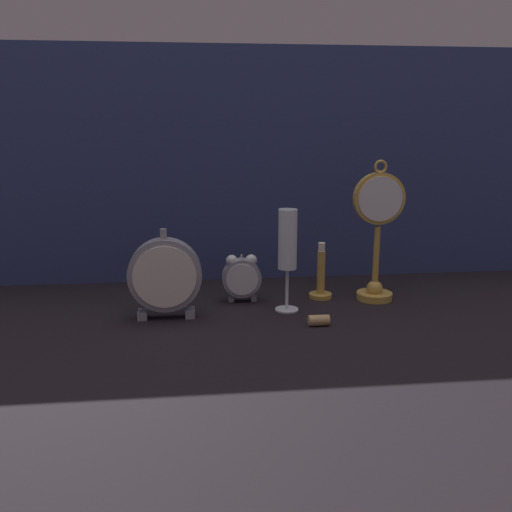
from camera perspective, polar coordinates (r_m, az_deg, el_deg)
ground_plane at (r=1.19m, az=0.44°, el=-6.38°), size 4.00×4.00×0.00m
fabric_backdrop_drape at (r=1.45m, az=-1.11°, el=8.96°), size 1.74×0.01×0.58m
pocket_watch_on_stand at (r=1.32m, az=12.05°, el=2.14°), size 0.12×0.08×0.32m
alarm_clock_twin_bell at (r=1.29m, az=-1.45°, el=-2.00°), size 0.09×0.03×0.11m
mantel_clock_silver at (r=1.19m, az=-9.09°, el=-1.95°), size 0.15×0.04×0.19m
champagne_flute at (r=1.21m, az=3.17°, el=0.96°), size 0.05×0.05×0.22m
brass_candlestick at (r=1.33m, az=6.49°, el=-2.42°), size 0.05×0.05×0.13m
wine_cork at (r=1.16m, az=6.29°, el=-6.41°), size 0.04×0.02×0.02m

